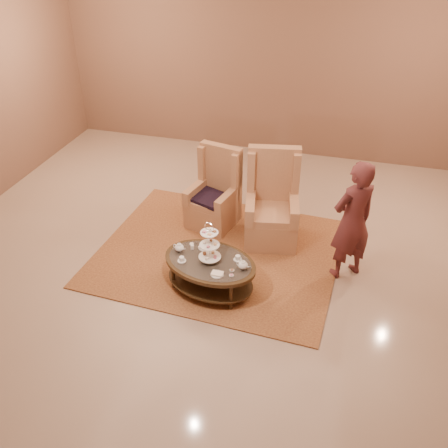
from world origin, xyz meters
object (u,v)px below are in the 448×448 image
(armchair_left, at_px, (215,199))
(armchair_right, at_px, (272,211))
(tea_table, at_px, (210,266))
(person, at_px, (352,221))

(armchair_left, distance_m, armchair_right, 0.90)
(tea_table, relative_size, armchair_left, 1.13)
(armchair_left, xyz_separation_m, armchair_right, (0.88, -0.17, 0.04))
(tea_table, relative_size, person, 0.83)
(armchair_left, relative_size, person, 0.73)
(armchair_left, bearing_deg, tea_table, -63.07)
(tea_table, relative_size, armchair_right, 1.01)
(armchair_right, bearing_deg, tea_table, -121.41)
(tea_table, height_order, armchair_left, armchair_left)
(person, bearing_deg, armchair_right, -66.01)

